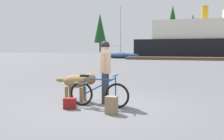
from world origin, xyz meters
TOP-DOWN VIEW (x-y plane):
  - ground_plane at (0.00, 0.00)m, footprint 160.00×160.00m
  - bicycle at (-0.09, -0.09)m, footprint 1.70×0.44m
  - person_cyclist at (-0.07, 0.42)m, footprint 0.32×0.53m
  - dog at (-0.95, 0.46)m, footprint 1.31×0.46m
  - backpack at (0.46, -0.66)m, footprint 0.29×0.21m
  - handbag_pannier at (-0.74, -0.51)m, footprint 0.36×0.26m
  - dock_pier at (2.96, 30.32)m, footprint 19.64×2.44m
  - sailboat_moored at (-8.83, 33.49)m, footprint 6.41×1.79m
  - pine_tree_far_left at (-20.77, 55.99)m, footprint 3.27×3.27m
  - pine_tree_center at (2.66, 54.35)m, footprint 2.92×2.92m
  - pine_tree_mid_back at (-2.39, 61.03)m, footprint 4.25×4.25m

SIDE VIEW (x-z plane):
  - ground_plane at x=0.00m, z-range 0.00..0.00m
  - handbag_pannier at x=-0.74m, z-range 0.00..0.28m
  - dock_pier at x=2.96m, z-range 0.00..0.40m
  - backpack at x=0.46m, z-range 0.00..0.43m
  - bicycle at x=-0.09m, z-range -0.08..0.81m
  - sailboat_moored at x=-8.83m, z-range -3.78..4.82m
  - dog at x=-0.95m, z-range 0.15..1.01m
  - person_cyclist at x=-0.07m, z-range 0.20..2.00m
  - pine_tree_center at x=2.66m, z-range 1.25..10.81m
  - pine_tree_far_left at x=-20.77m, z-range 1.57..12.47m
  - pine_tree_mid_back at x=-2.39m, z-range 1.45..14.30m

